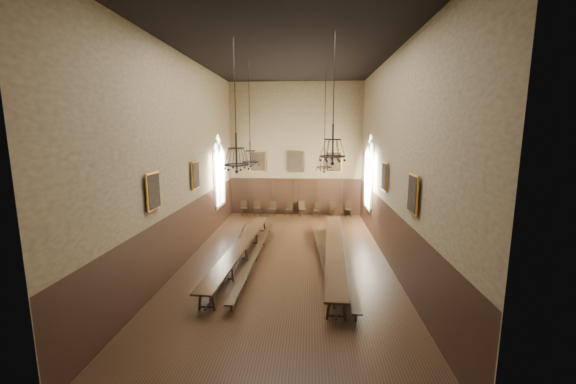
# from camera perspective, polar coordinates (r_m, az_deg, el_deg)

# --- Properties ---
(floor) EXTENTS (9.00, 18.00, 0.02)m
(floor) POSITION_cam_1_polar(r_m,az_deg,el_deg) (16.21, -0.16, -10.97)
(floor) COLOR black
(floor) RESTS_ON ground
(ceiling) EXTENTS (9.00, 18.00, 0.02)m
(ceiling) POSITION_cam_1_polar(r_m,az_deg,el_deg) (15.51, -0.17, 21.98)
(ceiling) COLOR black
(ceiling) RESTS_ON ground
(wall_back) EXTENTS (9.00, 0.02, 9.00)m
(wall_back) POSITION_cam_1_polar(r_m,az_deg,el_deg) (24.19, 1.24, 6.85)
(wall_back) COLOR #837150
(wall_back) RESTS_ON ground
(wall_front) EXTENTS (9.00, 0.02, 9.00)m
(wall_front) POSITION_cam_1_polar(r_m,az_deg,el_deg) (6.32, -5.53, -1.47)
(wall_front) COLOR #837150
(wall_front) RESTS_ON ground
(wall_left) EXTENTS (0.02, 18.00, 9.00)m
(wall_left) POSITION_cam_1_polar(r_m,az_deg,el_deg) (16.15, -16.41, 5.01)
(wall_left) COLOR #837150
(wall_left) RESTS_ON ground
(wall_right) EXTENTS (0.02, 18.00, 9.00)m
(wall_right) POSITION_cam_1_polar(r_m,az_deg,el_deg) (15.58, 16.69, 4.84)
(wall_right) COLOR #837150
(wall_right) RESTS_ON ground
(wainscot_panelling) EXTENTS (9.00, 18.00, 2.50)m
(wainscot_panelling) POSITION_cam_1_polar(r_m,az_deg,el_deg) (15.81, -0.16, -6.69)
(wainscot_panelling) COLOR black
(wainscot_panelling) RESTS_ON floor
(table_left) EXTENTS (1.26, 9.98, 0.78)m
(table_left) POSITION_cam_1_polar(r_m,az_deg,el_deg) (16.13, -7.57, -9.66)
(table_left) COLOR black
(table_left) RESTS_ON floor
(table_right) EXTENTS (1.30, 10.67, 0.83)m
(table_right) POSITION_cam_1_polar(r_m,az_deg,el_deg) (15.86, 7.47, -9.90)
(table_right) COLOR black
(table_right) RESTS_ON floor
(bench_left_outer) EXTENTS (0.88, 9.43, 0.42)m
(bench_left_outer) POSITION_cam_1_polar(r_m,az_deg,el_deg) (16.66, -9.29, -9.49)
(bench_left_outer) COLOR black
(bench_left_outer) RESTS_ON floor
(bench_left_inner) EXTENTS (0.50, 9.90, 0.45)m
(bench_left_inner) POSITION_cam_1_polar(r_m,az_deg,el_deg) (16.06, -5.19, -10.09)
(bench_left_inner) COLOR black
(bench_left_inner) RESTS_ON floor
(bench_right_inner) EXTENTS (0.89, 9.57, 0.43)m
(bench_right_inner) POSITION_cam_1_polar(r_m,az_deg,el_deg) (16.17, 5.45, -9.99)
(bench_right_inner) COLOR black
(bench_right_inner) RESTS_ON floor
(bench_right_outer) EXTENTS (0.64, 10.49, 0.47)m
(bench_right_outer) POSITION_cam_1_polar(r_m,az_deg,el_deg) (15.90, 9.26, -10.32)
(bench_right_outer) COLOR black
(bench_right_outer) RESTS_ON floor
(chair_0) EXTENTS (0.53, 0.53, 1.00)m
(chair_0) POSITION_cam_1_polar(r_m,az_deg,el_deg) (24.63, -7.09, -3.04)
(chair_0) COLOR black
(chair_0) RESTS_ON floor
(chair_1) EXTENTS (0.53, 0.53, 1.01)m
(chair_1) POSITION_cam_1_polar(r_m,az_deg,el_deg) (24.51, -4.98, -3.06)
(chair_1) COLOR black
(chair_1) RESTS_ON floor
(chair_2) EXTENTS (0.54, 0.54, 1.00)m
(chair_2) POSITION_cam_1_polar(r_m,az_deg,el_deg) (24.35, -2.58, -3.13)
(chair_2) COLOR black
(chair_2) RESTS_ON floor
(chair_3) EXTENTS (0.53, 0.54, 0.95)m
(chair_3) POSITION_cam_1_polar(r_m,az_deg,el_deg) (24.27, 0.16, -3.20)
(chair_3) COLOR black
(chair_3) RESTS_ON floor
(chair_4) EXTENTS (0.57, 0.57, 1.02)m
(chair_4) POSITION_cam_1_polar(r_m,az_deg,el_deg) (24.25, 2.35, -3.17)
(chair_4) COLOR black
(chair_4) RESTS_ON floor
(chair_5) EXTENTS (0.51, 0.51, 0.96)m
(chair_5) POSITION_cam_1_polar(r_m,az_deg,el_deg) (24.25, 4.72, -3.24)
(chair_5) COLOR black
(chair_5) RESTS_ON floor
(chair_6) EXTENTS (0.50, 0.50, 1.03)m
(chair_6) POSITION_cam_1_polar(r_m,az_deg,el_deg) (24.39, 7.20, -3.15)
(chair_6) COLOR black
(chair_6) RESTS_ON floor
(chair_7) EXTENTS (0.45, 0.45, 1.01)m
(chair_7) POSITION_cam_1_polar(r_m,az_deg,el_deg) (24.46, 9.67, -3.19)
(chair_7) COLOR black
(chair_7) RESTS_ON floor
(chandelier_back_left) EXTENTS (0.83, 0.83, 4.90)m
(chandelier_back_left) POSITION_cam_1_polar(r_m,az_deg,el_deg) (17.57, -6.14, 5.95)
(chandelier_back_left) COLOR black
(chandelier_back_left) RESTS_ON ceiling
(chandelier_back_right) EXTENTS (0.82, 0.82, 5.21)m
(chandelier_back_right) POSITION_cam_1_polar(r_m,az_deg,el_deg) (17.96, 5.88, 5.15)
(chandelier_back_right) COLOR black
(chandelier_back_right) RESTS_ON ceiling
(chandelier_front_left) EXTENTS (0.95, 0.95, 4.66)m
(chandelier_front_left) POSITION_cam_1_polar(r_m,az_deg,el_deg) (13.27, -8.33, 5.60)
(chandelier_front_left) COLOR black
(chandelier_front_left) RESTS_ON ceiling
(chandelier_front_right) EXTENTS (0.90, 0.90, 4.29)m
(chandelier_front_right) POSITION_cam_1_polar(r_m,az_deg,el_deg) (12.45, 7.23, 7.00)
(chandelier_front_right) COLOR black
(chandelier_front_right) RESTS_ON ceiling
(portrait_back_0) EXTENTS (1.10, 0.12, 1.40)m
(portrait_back_0) POSITION_cam_1_polar(r_m,az_deg,el_deg) (24.36, -4.92, 4.95)
(portrait_back_0) COLOR gold
(portrait_back_0) RESTS_ON wall_back
(portrait_back_1) EXTENTS (1.10, 0.12, 1.40)m
(portrait_back_1) POSITION_cam_1_polar(r_m,az_deg,el_deg) (24.11, 1.22, 4.93)
(portrait_back_1) COLOR gold
(portrait_back_1) RESTS_ON wall_back
(portrait_back_2) EXTENTS (1.10, 0.12, 1.40)m
(portrait_back_2) POSITION_cam_1_polar(r_m,az_deg,el_deg) (24.15, 7.42, 4.86)
(portrait_back_2) COLOR gold
(portrait_back_2) RESTS_ON wall_back
(portrait_left_0) EXTENTS (0.12, 1.00, 1.30)m
(portrait_left_0) POSITION_cam_1_polar(r_m,az_deg,el_deg) (17.12, -14.74, 2.64)
(portrait_left_0) COLOR gold
(portrait_left_0) RESTS_ON wall_left
(portrait_left_1) EXTENTS (0.12, 1.00, 1.30)m
(portrait_left_1) POSITION_cam_1_polar(r_m,az_deg,el_deg) (12.97, -20.94, 0.12)
(portrait_left_1) COLOR gold
(portrait_left_1) RESTS_ON wall_left
(portrait_right_0) EXTENTS (0.12, 1.00, 1.30)m
(portrait_right_0) POSITION_cam_1_polar(r_m,az_deg,el_deg) (16.60, 15.35, 2.40)
(portrait_right_0) COLOR gold
(portrait_right_0) RESTS_ON wall_right
(portrait_right_1) EXTENTS (0.12, 1.00, 1.30)m
(portrait_right_1) POSITION_cam_1_polar(r_m,az_deg,el_deg) (12.28, 19.55, -0.31)
(portrait_right_1) COLOR gold
(portrait_right_1) RESTS_ON wall_right
(window_right) EXTENTS (0.20, 2.20, 4.60)m
(window_right) POSITION_cam_1_polar(r_m,az_deg,el_deg) (21.04, 12.99, 3.16)
(window_right) COLOR white
(window_right) RESTS_ON wall_right
(window_left) EXTENTS (0.20, 2.20, 4.60)m
(window_left) POSITION_cam_1_polar(r_m,az_deg,el_deg) (21.46, -11.09, 3.35)
(window_left) COLOR white
(window_left) RESTS_ON wall_left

